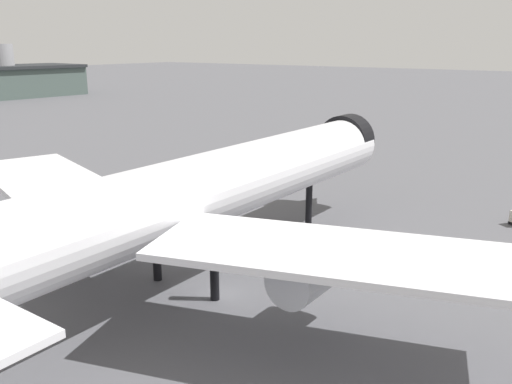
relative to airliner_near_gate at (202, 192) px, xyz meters
name	(u,v)px	position (x,y,z in m)	size (l,w,h in m)	color
ground	(222,294)	(-1.44, -3.38, -8.69)	(900.00, 900.00, 0.00)	#56565B
airliner_near_gate	(202,192)	(0.00, 0.00, 0.00)	(69.04, 63.24, 19.72)	white
service_truck_front	(174,170)	(27.25, 30.27, -7.10)	(4.69, 5.92, 3.00)	black
traffic_cone_near_nose	(122,186)	(18.15, 32.84, -8.34)	(0.55, 0.55, 0.69)	#F2600C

